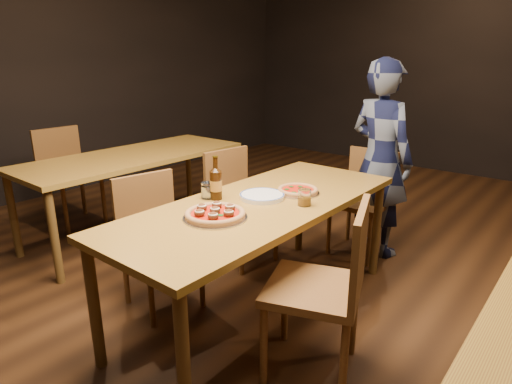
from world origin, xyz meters
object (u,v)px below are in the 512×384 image
Objects in this scene: table_left at (134,162)px; pizza_margherita at (298,190)px; chair_nbr_left at (71,176)px; water_glass at (208,190)px; chair_end at (360,202)px; chair_main_nw at (161,242)px; pizza_meatball at (215,214)px; beer_bottle at (216,184)px; chair_main_e at (313,287)px; plate_stack at (262,196)px; diner at (380,159)px; table_main at (261,213)px; amber_glass at (304,197)px; chair_main_sw at (243,206)px.

pizza_margherita is (1.78, -0.03, 0.09)m from table_left.
water_glass is (2.08, -0.21, 0.31)m from chair_nbr_left.
chair_end is 9.00× the size of water_glass.
chair_nbr_left is at bearing 88.55° from chair_main_nw.
chair_nbr_left is 2.41m from pizza_meatball.
chair_nbr_left is 2.17m from beer_bottle.
table_left is 2.01m from chair_end.
plate_stack is at bearing -138.66° from chair_main_e.
chair_main_e is 9.72× the size of water_glass.
chair_main_nw is at bearing 176.53° from pizza_meatball.
diner is (0.17, 1.72, 0.01)m from pizza_meatball.
table_main is at bearing 98.55° from diner.
chair_nbr_left reaches higher than pizza_meatball.
table_main is 1.73m from table_left.
chair_main_e is 10.06× the size of amber_glass.
diner is at bearing -11.90° from chair_main_nw.
plate_stack is 1.05× the size of beer_bottle.
chair_nbr_left reaches higher than plate_stack.
amber_glass is 0.06× the size of diner.
chair_main_nw reaches higher than table_main.
chair_nbr_left is at bearing 178.88° from table_main.
table_left is at bearing 169.99° from table_main.
chair_main_nw is at bearing -135.21° from pizza_margherita.
chair_main_e is 2.92m from chair_nbr_left.
diner is (0.08, 0.14, 0.34)m from chair_end.
beer_bottle is at bearing 133.33° from pizza_meatball.
pizza_margherita is (0.00, -0.93, 0.32)m from chair_end.
water_glass is at bearing 88.71° from diner.
chair_end is 1.17m from amber_glass.
beer_bottle is 0.07m from water_glass.
pizza_meatball is at bearing -38.17° from water_glass.
table_main is 0.62m from chair_main_e.
table_left is 2.06× the size of chair_nbr_left.
diner is (-0.38, 1.60, 0.31)m from chair_main_e.
diner reaches higher than pizza_meatball.
beer_bottle reaches higher than chair_nbr_left.
diner is at bearing 73.64° from water_glass.
beer_bottle is (-0.77, 0.12, 0.36)m from chair_main_e.
chair_nbr_left is 3.56× the size of plate_stack.
pizza_meatball is at bearing -87.72° from plate_stack.
chair_main_nw is 2.59× the size of pizza_meatball.
pizza_meatball is at bearing -99.84° from chair_nbr_left.
chair_main_sw is 1.03× the size of chair_end.
table_left is 1.16m from chair_main_sw.
chair_main_sw is 1.08m from pizza_meatball.
plate_stack is at bearing 124.37° from table_main.
pizza_meatball is at bearing -46.67° from beer_bottle.
chair_main_sw is 2.67× the size of pizza_meatball.
pizza_margherita is 0.24m from amber_glass.
pizza_margherita is (2.45, 0.23, 0.28)m from chair_nbr_left.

